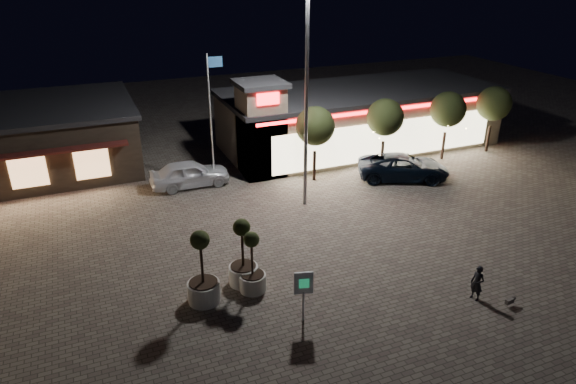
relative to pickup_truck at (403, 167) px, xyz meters
name	(u,v)px	position (x,y,z in m)	size (l,w,h in m)	color
ground	(339,285)	(-9.35, -9.01, -0.79)	(90.00, 90.00, 0.00)	#6D6559
retail_building	(354,118)	(0.16, 6.81, 1.42)	(20.40, 8.40, 6.10)	gray
restaurant_building	(5,141)	(-23.35, 10.97, 1.36)	(16.40, 11.00, 4.30)	#382D23
floodlight_pole	(307,83)	(-7.35, -1.01, 6.22)	(0.60, 0.40, 12.38)	gray
flagpole	(212,109)	(-11.25, 3.99, 3.95)	(0.95, 0.10, 8.00)	white
string_tree_a	(315,126)	(-5.35, 1.99, 2.77)	(2.42, 2.42, 4.79)	#332319
string_tree_b	(385,117)	(-0.35, 1.99, 2.77)	(2.42, 2.42, 4.79)	#332319
string_tree_c	(448,110)	(4.65, 1.99, 2.77)	(2.42, 2.42, 4.79)	#332319
string_tree_d	(494,104)	(8.65, 1.99, 2.77)	(2.42, 2.42, 4.79)	#332319
pickup_truck	(403,167)	(0.00, 0.00, 0.00)	(2.64, 5.72, 1.59)	black
white_sedan	(190,174)	(-12.87, 4.07, 0.03)	(1.94, 4.83, 1.65)	white
pedestrian	(477,283)	(-4.57, -12.04, -0.02)	(0.56, 0.37, 1.55)	black
dog	(511,300)	(-3.55, -12.96, -0.52)	(0.53, 0.23, 0.28)	#59514C
planter_left	(203,280)	(-14.98, -7.86, 0.22)	(1.33, 1.33, 3.28)	white
planter_mid	(252,273)	(-12.88, -7.89, 0.07)	(1.14, 1.14, 2.80)	white
planter_right	(243,264)	(-13.08, -7.25, 0.17)	(1.27, 1.27, 3.11)	white
valet_sign	(304,287)	(-11.73, -10.57, 0.75)	(0.72, 0.25, 2.21)	gray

